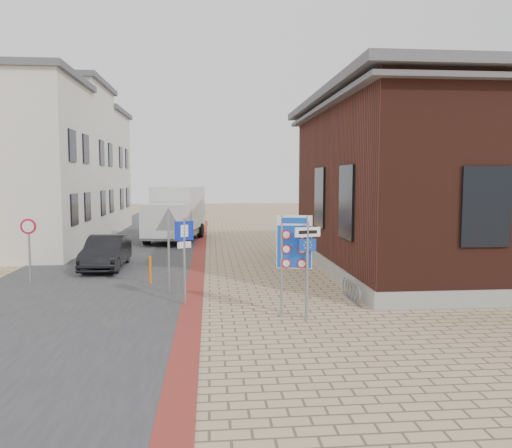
{
  "coord_description": "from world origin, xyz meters",
  "views": [
    {
      "loc": [
        -1.46,
        -11.91,
        3.56
      ],
      "look_at": [
        -0.09,
        2.97,
        2.2
      ],
      "focal_mm": 35.0,
      "sensor_mm": 36.0,
      "label": 1
    }
  ],
  "objects": [
    {
      "name": "ground",
      "position": [
        0.0,
        0.0,
        0.0
      ],
      "size": [
        120.0,
        120.0,
        0.0
      ],
      "primitive_type": "plane",
      "color": "tan",
      "rests_on": "ground"
    },
    {
      "name": "road_strip",
      "position": [
        -5.5,
        15.0,
        0.01
      ],
      "size": [
        7.0,
        60.0,
        0.02
      ],
      "primitive_type": "cube",
      "color": "#38383A",
      "rests_on": "ground"
    },
    {
      "name": "curb_strip",
      "position": [
        -2.0,
        10.0,
        0.01
      ],
      "size": [
        0.6,
        40.0,
        0.02
      ],
      "primitive_type": "cube",
      "color": "maroon",
      "rests_on": "ground"
    },
    {
      "name": "brick_building",
      "position": [
        8.99,
        7.0,
        3.49
      ],
      "size": [
        13.0,
        13.0,
        6.8
      ],
      "color": "gray",
      "rests_on": "ground"
    },
    {
      "name": "townhouse_near",
      "position": [
        -10.99,
        12.0,
        4.17
      ],
      "size": [
        7.4,
        6.4,
        8.3
      ],
      "color": "silver",
      "rests_on": "ground"
    },
    {
      "name": "townhouse_mid",
      "position": [
        -10.99,
        18.0,
        4.57
      ],
      "size": [
        7.4,
        6.4,
        9.1
      ],
      "color": "silver",
      "rests_on": "ground"
    },
    {
      "name": "townhouse_far",
      "position": [
        -10.99,
        24.0,
        4.17
      ],
      "size": [
        7.4,
        6.4,
        8.3
      ],
      "color": "silver",
      "rests_on": "ground"
    },
    {
      "name": "bike_rack",
      "position": [
        2.65,
        2.2,
        0.26
      ],
      "size": [
        0.08,
        1.8,
        0.6
      ],
      "color": "slate",
      "rests_on": "ground"
    },
    {
      "name": "sedan",
      "position": [
        -5.59,
        8.14,
        0.65
      ],
      "size": [
        1.38,
        3.96,
        1.3
      ],
      "primitive_type": "imported",
      "rotation": [
        0.0,
        0.0,
        -0.0
      ],
      "color": "black",
      "rests_on": "ground"
    },
    {
      "name": "box_truck",
      "position": [
        -3.45,
        16.92,
        1.6
      ],
      "size": [
        3.31,
        6.22,
        3.09
      ],
      "rotation": [
        0.0,
        0.0,
        -0.17
      ],
      "color": "slate",
      "rests_on": "ground"
    },
    {
      "name": "border_sign",
      "position": [
        0.66,
        0.5,
        1.9
      ],
      "size": [
        0.89,
        0.25,
        2.64
      ],
      "rotation": [
        0.0,
        0.0,
        -0.23
      ],
      "color": "gray",
      "rests_on": "ground"
    },
    {
      "name": "essen_sign",
      "position": [
        0.96,
        0.3,
        1.66
      ],
      "size": [
        0.67,
        0.18,
        2.5
      ],
      "rotation": [
        0.0,
        0.0,
        0.21
      ],
      "color": "gray",
      "rests_on": "ground"
    },
    {
      "name": "parking_sign",
      "position": [
        -2.19,
        2.0,
        1.67
      ],
      "size": [
        0.51,
        0.26,
        2.46
      ],
      "rotation": [
        0.0,
        0.0,
        0.42
      ],
      "color": "gray",
      "rests_on": "ground"
    },
    {
      "name": "yield_sign",
      "position": [
        -2.75,
        3.5,
        2.0
      ],
      "size": [
        0.93,
        0.16,
        2.61
      ],
      "rotation": [
        0.0,
        0.0,
        -0.11
      ],
      "color": "gray",
      "rests_on": "ground"
    },
    {
      "name": "speed_sign",
      "position": [
        -7.55,
        5.37,
        1.48
      ],
      "size": [
        0.52,
        0.07,
        2.23
      ],
      "rotation": [
        0.0,
        0.0,
        -0.01
      ],
      "color": "gray",
      "rests_on": "ground"
    },
    {
      "name": "bollard",
      "position": [
        -3.5,
        5.0,
        0.48
      ],
      "size": [
        0.09,
        0.09,
        0.96
      ],
      "primitive_type": "cylinder",
      "rotation": [
        0.0,
        0.0,
        0.0
      ],
      "color": "orange",
      "rests_on": "ground"
    }
  ]
}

